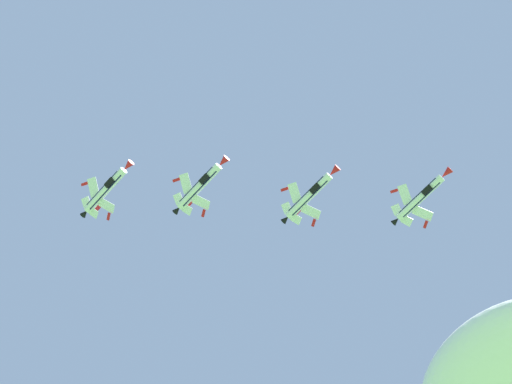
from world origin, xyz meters
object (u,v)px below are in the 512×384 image
Objects in this scene: fighter_jet_lead at (421,197)px; fighter_jet_left_outer at (106,190)px; fighter_jet_right_wing at (200,186)px; fighter_jet_left_wing at (310,195)px.

fighter_jet_left_outer reaches higher than fighter_jet_lead.
fighter_jet_left_outer is (-15.53, -11.95, 2.33)m from fighter_jet_right_wing.
fighter_jet_lead is 1.00× the size of fighter_jet_left_outer.
fighter_jet_lead is 1.00× the size of fighter_jet_right_wing.
fighter_jet_left_wing is 1.00× the size of fighter_jet_left_outer.
fighter_jet_lead is 22.55m from fighter_jet_left_wing.
fighter_jet_lead is 44.77m from fighter_jet_right_wing.
fighter_jet_left_wing is at bearing 141.74° from fighter_jet_right_wing.
fighter_jet_left_wing is at bearing -41.72° from fighter_jet_lead.
fighter_jet_left_outer is at bearing -47.48° from fighter_jet_right_wing.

